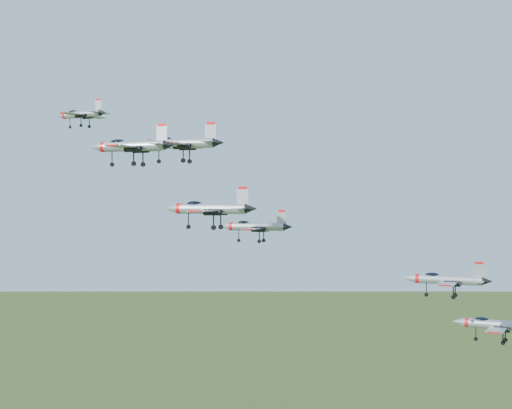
# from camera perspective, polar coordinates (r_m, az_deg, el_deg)

# --- Properties ---
(jet_lead) EXTENTS (10.60, 9.00, 2.87)m
(jet_lead) POSITION_cam_1_polar(r_m,az_deg,el_deg) (121.11, -13.87, 7.03)
(jet_lead) COLOR #979CA2
(jet_left_high) EXTENTS (13.78, 11.34, 3.69)m
(jet_left_high) POSITION_cam_1_polar(r_m,az_deg,el_deg) (103.56, -6.27, 4.89)
(jet_left_high) COLOR #979CA2
(jet_right_high) EXTENTS (12.07, 10.05, 3.22)m
(jet_right_high) POSITION_cam_1_polar(r_m,az_deg,el_deg) (88.50, -10.03, 4.65)
(jet_right_high) COLOR #979CA2
(jet_left_low) EXTENTS (11.32, 9.37, 3.02)m
(jet_left_low) POSITION_cam_1_polar(r_m,az_deg,el_deg) (103.50, -0.12, -1.76)
(jet_left_low) COLOR #979CA2
(jet_right_low) EXTENTS (12.64, 10.50, 3.38)m
(jet_right_low) POSITION_cam_1_polar(r_m,az_deg,el_deg) (88.55, -3.84, -0.30)
(jet_right_low) COLOR #979CA2
(jet_trail) EXTENTS (11.79, 9.84, 3.15)m
(jet_trail) POSITION_cam_1_polar(r_m,az_deg,el_deg) (98.72, 14.94, -5.80)
(jet_trail) COLOR #979CA2
(jet_extra) EXTENTS (12.41, 10.48, 3.34)m
(jet_extra) POSITION_cam_1_polar(r_m,az_deg,el_deg) (107.80, 18.61, -9.07)
(jet_extra) COLOR #979CA2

